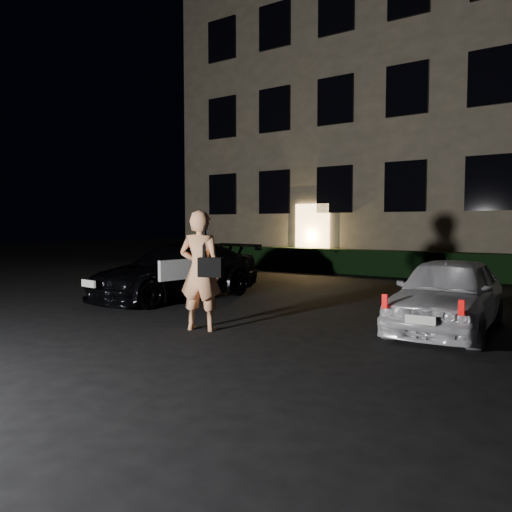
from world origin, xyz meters
The scene contains 6 objects.
ground centered at (0.00, 0.00, 0.00)m, with size 80.00×80.00×0.00m, color black.
building centered at (0.00, 14.99, 6.00)m, with size 20.00×8.11×12.00m.
hedge centered at (0.00, 10.50, 0.42)m, with size 15.00×0.70×0.85m, color black.
sedan centered at (-2.64, 2.68, 0.63)m, with size 2.26×4.57×1.27m.
hatch centered at (3.43, 2.59, 0.60)m, with size 1.55×3.58×1.20m.
man centered at (0.11, 0.34, 0.98)m, with size 0.90×0.66×1.95m.
Camera 1 is at (5.41, -5.79, 1.72)m, focal length 35.00 mm.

